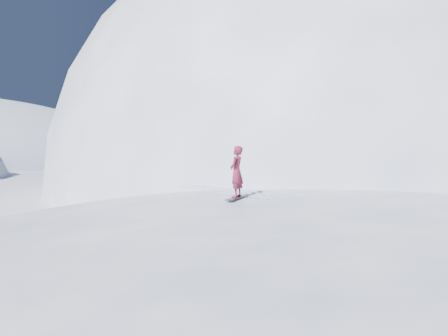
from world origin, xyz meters
The scene contains 8 objects.
ground centered at (0.00, 0.00, 0.00)m, with size 400.00×400.00×0.00m, color white.
near_ridge centered at (1.00, 3.00, 0.00)m, with size 36.00×28.00×4.80m, color white.
summit_peak centered at (22.00, 26.00, 0.00)m, with size 60.00×56.00×56.00m, color white.
peak_shoulder centered at (10.00, 20.00, 0.00)m, with size 28.00×24.00×18.00m, color white.
wind_bumps centered at (-0.56, 2.12, 0.00)m, with size 16.00×14.40×1.00m.
snowboard centered at (-2.70, 3.77, 2.41)m, with size 1.64×0.31×0.03m, color black.
snowboarder centered at (-2.70, 3.77, 3.40)m, with size 0.71×0.47×1.95m, color maroon.
board_tracks centered at (-1.68, 5.92, 2.42)m, with size 3.04×5.96×0.04m.
Camera 1 is at (-10.32, -9.25, 4.34)m, focal length 32.00 mm.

